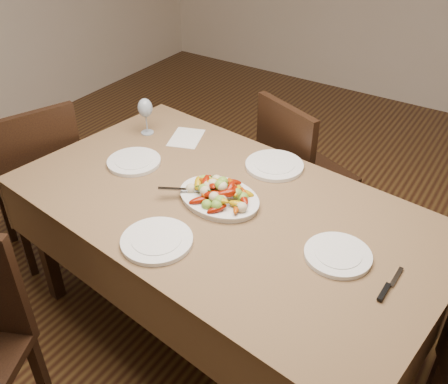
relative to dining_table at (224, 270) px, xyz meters
name	(u,v)px	position (x,y,z in m)	size (l,w,h in m)	color
floor	(214,289)	(-0.18, 0.18, -0.38)	(6.00, 6.00, 0.00)	#3B2412
dining_table	(224,270)	(0.00, 0.00, 0.00)	(1.84, 1.04, 0.76)	brown
chair_far	(308,175)	(0.03, 0.81, 0.10)	(0.42, 0.42, 0.95)	black
chair_left	(37,179)	(-1.22, -0.05, 0.10)	(0.42, 0.42, 0.95)	black
serving_platter	(219,199)	(-0.03, 0.01, 0.39)	(0.36, 0.26, 0.02)	white
roasted_vegetables	(219,188)	(-0.03, 0.01, 0.45)	(0.29, 0.20, 0.09)	#761102
serving_spoon	(201,190)	(-0.10, -0.02, 0.43)	(0.28, 0.06, 0.03)	#9EA0A8
plate_left	(134,162)	(-0.54, 0.04, 0.39)	(0.25, 0.25, 0.02)	white
plate_right	(338,255)	(0.53, -0.05, 0.39)	(0.25, 0.25, 0.02)	white
plate_far	(274,166)	(0.04, 0.37, 0.39)	(0.27, 0.27, 0.02)	white
plate_near	(157,241)	(-0.08, -0.35, 0.39)	(0.27, 0.27, 0.02)	white
wine_glass	(146,115)	(-0.68, 0.31, 0.48)	(0.08, 0.08, 0.20)	#8C99A5
menu_card	(186,138)	(-0.48, 0.38, 0.38)	(0.15, 0.21, 0.00)	silver
table_knife	(389,286)	(0.73, -0.09, 0.38)	(0.02, 0.20, 0.01)	#9EA0A8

